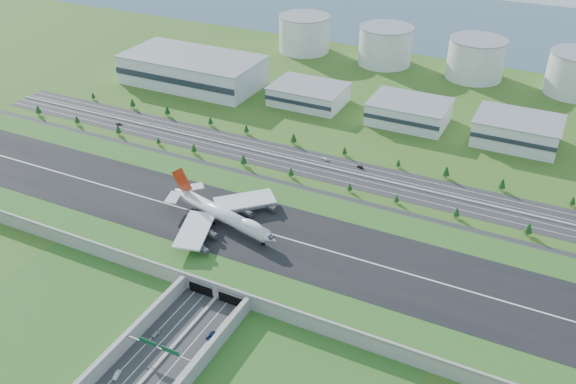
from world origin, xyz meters
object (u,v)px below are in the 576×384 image
at_px(car_2, 212,335).
at_px(car_7, 325,159).
at_px(car_5, 360,167).
at_px(fuel_tank_a, 304,34).
at_px(car_0, 156,334).
at_px(boeing_747, 223,214).
at_px(car_4, 119,124).
at_px(car_1, 117,375).

height_order(car_2, car_7, car_2).
bearing_deg(car_5, fuel_tank_a, -121.22).
relative_size(fuel_tank_a, car_2, 8.18).
xyz_separation_m(fuel_tank_a, car_0, (108.70, -393.71, -16.57)).
height_order(fuel_tank_a, car_5, fuel_tank_a).
height_order(boeing_747, car_4, boeing_747).
distance_m(car_2, car_5, 177.97).
bearing_deg(car_1, car_0, 77.77).
relative_size(car_1, car_4, 1.05).
relative_size(fuel_tank_a, car_7, 8.88).
bearing_deg(car_0, boeing_747, 105.25).
relative_size(fuel_tank_a, car_4, 10.09).
xyz_separation_m(fuel_tank_a, car_4, (-53.54, -223.01, -16.54)).
bearing_deg(boeing_747, car_1, -69.33).
relative_size(fuel_tank_a, car_1, 9.61).
height_order(car_0, car_4, car_4).
height_order(car_2, car_5, car_2).
bearing_deg(car_1, fuel_tank_a, 92.36).
bearing_deg(car_4, fuel_tank_a, -37.76).
xyz_separation_m(fuel_tank_a, car_5, (137.38, -205.32, -16.56)).
bearing_deg(car_5, boeing_747, 4.08).
xyz_separation_m(boeing_747, car_1, (12.57, -107.10, -14.00)).
bearing_deg(boeing_747, fuel_tank_a, 121.02).
relative_size(car_1, car_7, 0.92).
bearing_deg(car_4, car_7, -108.02).
height_order(car_0, car_7, car_7).
distance_m(car_5, car_7, 26.04).
bearing_deg(car_2, boeing_747, -59.09).
distance_m(car_0, car_2, 25.65).
bearing_deg(car_0, car_2, 30.48).
relative_size(car_0, car_5, 0.95).
relative_size(boeing_747, car_0, 16.55).
distance_m(car_0, car_4, 235.50).
relative_size(fuel_tank_a, boeing_747, 0.64).
xyz_separation_m(car_1, car_7, (2.69, 215.50, -0.04)).
xyz_separation_m(boeing_747, car_7, (15.26, 108.41, -14.04)).
bearing_deg(boeing_747, car_4, 162.84).
distance_m(car_4, car_7, 165.87).
bearing_deg(car_5, car_0, 16.33).
bearing_deg(fuel_tank_a, car_2, -70.98).
bearing_deg(fuel_tank_a, car_1, -75.51).
bearing_deg(car_4, car_0, -160.72).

